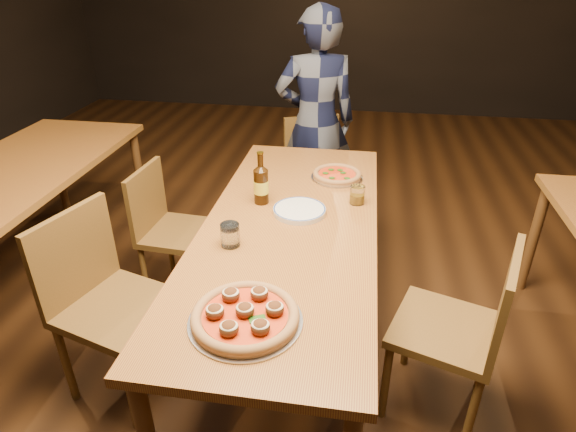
# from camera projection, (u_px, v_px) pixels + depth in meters

# --- Properties ---
(ground) EXTENTS (9.00, 9.00, 0.00)m
(ground) POSITION_uv_depth(u_px,v_px,m) (289.00, 345.00, 2.59)
(ground) COLOR black
(table_main) EXTENTS (0.80, 2.00, 0.75)m
(table_main) POSITION_uv_depth(u_px,v_px,m) (290.00, 237.00, 2.26)
(table_main) COLOR maroon
(table_main) RESTS_ON ground
(table_left) EXTENTS (0.80, 2.00, 0.75)m
(table_left) POSITION_uv_depth(u_px,v_px,m) (6.00, 186.00, 2.76)
(table_left) COLOR maroon
(table_left) RESTS_ON ground
(chair_main_nw) EXTENTS (0.55, 0.55, 0.94)m
(chair_main_nw) POSITION_uv_depth(u_px,v_px,m) (118.00, 307.00, 2.14)
(chair_main_nw) COLOR brown
(chair_main_nw) RESTS_ON ground
(chair_main_sw) EXTENTS (0.42, 0.42, 0.84)m
(chair_main_sw) POSITION_uv_depth(u_px,v_px,m) (179.00, 232.00, 2.82)
(chair_main_sw) COLOR brown
(chair_main_sw) RESTS_ON ground
(chair_main_e) EXTENTS (0.54, 0.54, 0.90)m
(chair_main_e) POSITION_uv_depth(u_px,v_px,m) (445.00, 328.00, 2.05)
(chair_main_e) COLOR brown
(chair_main_e) RESTS_ON ground
(chair_end) EXTENTS (0.54, 0.54, 0.87)m
(chair_end) POSITION_uv_depth(u_px,v_px,m) (318.00, 177.00, 3.46)
(chair_end) COLOR brown
(chair_end) RESTS_ON ground
(pizza_meatball) EXTENTS (0.39, 0.39, 0.07)m
(pizza_meatball) POSITION_uv_depth(u_px,v_px,m) (245.00, 316.00, 1.63)
(pizza_meatball) COLOR #B7B7BF
(pizza_meatball) RESTS_ON table_main
(pizza_margherita) EXTENTS (0.29, 0.29, 0.04)m
(pizza_margherita) POSITION_uv_depth(u_px,v_px,m) (337.00, 175.00, 2.68)
(pizza_margherita) COLOR #B7B7BF
(pizza_margherita) RESTS_ON table_main
(plate_stack) EXTENTS (0.25, 0.25, 0.02)m
(plate_stack) POSITION_uv_depth(u_px,v_px,m) (299.00, 211.00, 2.32)
(plate_stack) COLOR white
(plate_stack) RESTS_ON table_main
(beer_bottle) EXTENTS (0.07, 0.07, 0.26)m
(beer_bottle) POSITION_uv_depth(u_px,v_px,m) (261.00, 185.00, 2.38)
(beer_bottle) COLOR black
(beer_bottle) RESTS_ON table_main
(water_glass) EXTENTS (0.08, 0.08, 0.10)m
(water_glass) POSITION_uv_depth(u_px,v_px,m) (230.00, 235.00, 2.05)
(water_glass) COLOR white
(water_glass) RESTS_ON table_main
(amber_glass) EXTENTS (0.07, 0.07, 0.09)m
(amber_glass) POSITION_uv_depth(u_px,v_px,m) (357.00, 195.00, 2.40)
(amber_glass) COLOR #9A6A11
(amber_glass) RESTS_ON table_main
(diner) EXTENTS (0.65, 0.51, 1.59)m
(diner) POSITION_uv_depth(u_px,v_px,m) (316.00, 123.00, 3.43)
(diner) COLOR black
(diner) RESTS_ON ground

